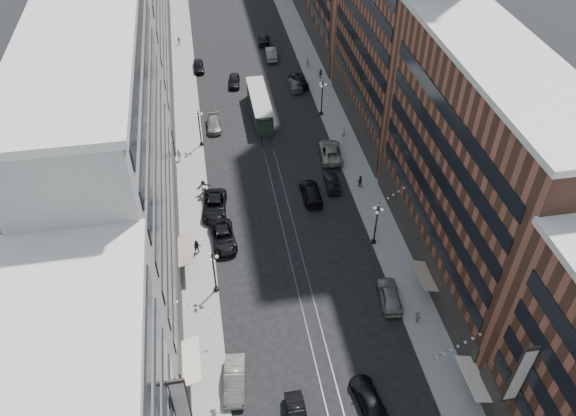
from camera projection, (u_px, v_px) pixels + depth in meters
ground at (261, 121)px, 84.25m from camera, size 220.00×220.00×0.00m
sidewalk_west at (185, 93)px, 90.17m from camera, size 4.00×180.00×0.15m
sidewalk_east at (319, 82)px, 93.00m from camera, size 4.00×180.00×0.15m
rail_west at (249, 88)px, 91.54m from camera, size 0.12×180.00×0.02m
rail_east at (257, 87)px, 91.72m from camera, size 0.12×180.00×0.02m
building_west_mid at (117, 165)px, 52.87m from camera, size 8.00×36.00×28.00m
building_east_mid at (474, 176)px, 54.87m from camera, size 8.00×30.00×24.00m
lamppost_sw_far at (214, 271)px, 57.41m from camera, size 1.03×1.14×5.52m
lamppost_sw_mid at (200, 127)px, 77.33m from camera, size 1.03×1.14×5.52m
lamppost_se_far at (376, 224)px, 62.72m from camera, size 1.03×1.14×5.52m
lamppost_se_mid at (322, 97)px, 83.38m from camera, size 1.03×1.14×5.52m
streetcar at (260, 106)px, 84.42m from camera, size 2.66×12.03×3.33m
car_1 at (235, 380)px, 50.54m from camera, size 2.47×5.41×1.72m
car_2 at (223, 237)px, 64.38m from camera, size 3.08×5.99×1.62m
car_4 at (390, 295)px, 57.86m from camera, size 2.68×5.37×1.76m
car_5 at (297, 416)px, 48.09m from camera, size 1.58×4.53×1.49m
car_6 at (368, 397)px, 49.41m from camera, size 2.68×5.23×1.45m
pedestrian_1 at (214, 413)px, 48.00m from camera, size 0.97×0.72×1.76m
pedestrian_2 at (197, 247)px, 62.81m from camera, size 0.94×0.56×1.87m
pedestrian_4 at (418, 317)px, 55.78m from camera, size 0.68×0.98×1.54m
car_7 at (215, 206)px, 68.38m from camera, size 3.51×6.47×1.72m
car_8 at (214, 124)px, 82.25m from camera, size 2.13×4.95×1.42m
car_9 at (198, 66)px, 95.65m from camera, size 1.75×4.35×1.48m
car_10 at (332, 182)px, 72.04m from camera, size 1.74×4.54×1.48m
car_11 at (331, 152)px, 76.85m from camera, size 3.52×6.50×1.73m
car_12 at (299, 80)px, 91.97m from camera, size 2.61×5.69×1.61m
car_13 at (234, 81)px, 91.85m from camera, size 2.29×4.59×1.50m
car_14 at (271, 54)px, 98.92m from camera, size 2.25×5.39×1.73m
pedestrian_5 at (203, 187)px, 70.73m from camera, size 1.85×0.97×1.92m
pedestrian_6 at (179, 155)px, 75.97m from camera, size 1.09×0.67×1.74m
pedestrian_7 at (360, 181)px, 71.84m from camera, size 0.85×0.56×1.62m
pedestrian_8 at (343, 132)px, 80.04m from camera, size 0.68×0.48×1.76m
pedestrian_9 at (321, 74)px, 93.26m from camera, size 1.08×0.70×1.55m
car_extra_0 at (311, 192)px, 70.36m from camera, size 2.35×5.67×1.64m
car_extra_1 at (264, 40)px, 103.52m from camera, size 2.57×5.02×1.39m
car_extra_2 at (296, 84)px, 91.07m from camera, size 2.39×5.15×1.46m
pedestrian_extra_0 at (179, 41)px, 102.77m from camera, size 0.94×0.58×1.50m
pedestrian_extra_1 at (308, 62)px, 96.21m from camera, size 0.76×0.70×1.75m
pedestrian_extra_2 at (204, 191)px, 70.27m from camera, size 0.48×1.11×1.71m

